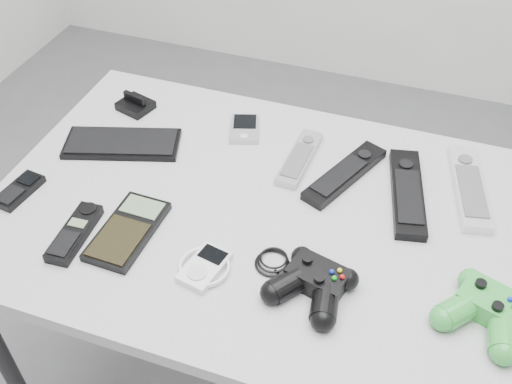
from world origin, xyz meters
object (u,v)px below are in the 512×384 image
(pda_keyboard, at_px, (122,143))
(mobile_phone, at_px, (19,190))
(remote_silver_b, at_px, (469,186))
(cordless_handset, at_px, (75,233))
(mp3_player, at_px, (204,267))
(remote_black_a, at_px, (345,173))
(controller_green, at_px, (488,309))
(calculator, at_px, (128,230))
(desk, at_px, (272,235))
(pda, at_px, (245,128))
(controller_black, at_px, (314,282))
(remote_black_b, at_px, (407,192))
(remote_silver_a, at_px, (300,158))

(pda_keyboard, relative_size, mobile_phone, 2.36)
(remote_silver_b, xyz_separation_m, cordless_handset, (-0.67, -0.37, -0.00))
(pda_keyboard, xyz_separation_m, mobile_phone, (-0.12, -0.20, 0.00))
(remote_silver_b, relative_size, mp3_player, 2.50)
(remote_black_a, height_order, controller_green, controller_green)
(calculator, bearing_deg, desk, 32.35)
(pda_keyboard, relative_size, mp3_player, 2.56)
(desk, height_order, mobile_phone, mobile_phone)
(remote_black_a, bearing_deg, mobile_phone, -133.12)
(pda, bearing_deg, cordless_handset, -132.35)
(controller_black, bearing_deg, mobile_phone, -169.68)
(desk, relative_size, pda, 11.31)
(pda_keyboard, xyz_separation_m, calculator, (0.13, -0.23, 0.00))
(mobile_phone, xyz_separation_m, controller_black, (0.61, -0.04, 0.01))
(cordless_handset, height_order, controller_green, controller_green)
(pda, xyz_separation_m, mobile_phone, (-0.35, -0.34, 0.00))
(pda_keyboard, relative_size, remote_black_a, 1.10)
(remote_black_b, bearing_deg, pda, 153.85)
(remote_silver_b, bearing_deg, mobile_phone, -172.78)
(calculator, xyz_separation_m, controller_black, (0.36, -0.01, 0.01))
(pda, height_order, mobile_phone, mobile_phone)
(calculator, bearing_deg, pda_keyboard, 122.32)
(controller_black, height_order, controller_green, controller_green)
(mobile_phone, height_order, cordless_handset, cordless_handset)
(desk, xyz_separation_m, pda, (-0.14, 0.22, 0.07))
(remote_black_a, relative_size, calculator, 1.25)
(remote_silver_a, height_order, mp3_player, remote_silver_a)
(remote_black_b, bearing_deg, calculator, -162.26)
(desk, bearing_deg, remote_silver_a, 88.07)
(desk, height_order, calculator, calculator)
(calculator, bearing_deg, controller_green, 3.86)
(cordless_handset, distance_m, controller_green, 0.72)
(mobile_phone, xyz_separation_m, controller_green, (0.89, -0.00, 0.02))
(desk, relative_size, cordless_handset, 7.63)
(mobile_phone, bearing_deg, remote_black_a, 30.53)
(remote_black_a, xyz_separation_m, mp3_player, (-0.18, -0.32, -0.00))
(remote_black_b, bearing_deg, mp3_player, -147.15)
(controller_black, bearing_deg, remote_silver_b, 70.39)
(remote_silver_a, height_order, controller_green, controller_green)
(calculator, height_order, controller_green, controller_green)
(cordless_handset, bearing_deg, remote_black_b, 25.67)
(desk, xyz_separation_m, cordless_handset, (-0.32, -0.18, 0.07))
(desk, height_order, mp3_player, mp3_player)
(calculator, distance_m, controller_green, 0.63)
(remote_silver_b, distance_m, controller_green, 0.31)
(calculator, bearing_deg, remote_silver_a, 53.19)
(remote_black_b, relative_size, controller_black, 1.05)
(mobile_phone, bearing_deg, remote_silver_a, 36.36)
(remote_silver_b, bearing_deg, pda_keyboard, 175.34)
(cordless_handset, bearing_deg, mp3_player, -1.99)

